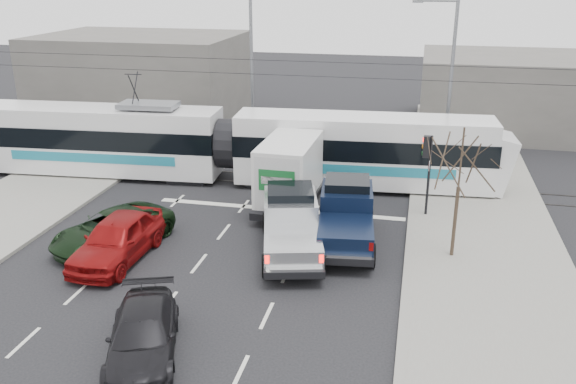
% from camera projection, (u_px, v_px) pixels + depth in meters
% --- Properties ---
extents(ground, '(120.00, 120.00, 0.00)m').
position_uv_depth(ground, '(242.00, 268.00, 22.59)').
color(ground, black).
rests_on(ground, ground).
extents(sidewalk_right, '(6.00, 60.00, 0.15)m').
position_uv_depth(sidewalk_right, '(496.00, 292.00, 20.75)').
color(sidewalk_right, gray).
rests_on(sidewalk_right, ground).
extents(rails, '(60.00, 1.60, 0.03)m').
position_uv_depth(rails, '(297.00, 181.00, 31.75)').
color(rails, '#33302D').
rests_on(rails, ground).
extents(building_left, '(14.00, 10.00, 6.00)m').
position_uv_depth(building_left, '(143.00, 77.00, 44.53)').
color(building_left, '#65605B').
rests_on(building_left, ground).
extents(building_right, '(12.00, 10.00, 5.00)m').
position_uv_depth(building_right, '(511.00, 93.00, 41.31)').
color(building_right, '#65605B').
rests_on(building_right, ground).
extents(bare_tree, '(2.40, 2.40, 5.00)m').
position_uv_depth(bare_tree, '(461.00, 164.00, 22.04)').
color(bare_tree, '#47382B').
rests_on(bare_tree, ground).
extents(traffic_signal, '(0.44, 0.44, 3.60)m').
position_uv_depth(traffic_signal, '(427.00, 158.00, 26.29)').
color(traffic_signal, black).
rests_on(traffic_signal, ground).
extents(street_lamp_near, '(2.38, 0.25, 9.00)m').
position_uv_depth(street_lamp_near, '(448.00, 76.00, 32.18)').
color(street_lamp_near, slate).
rests_on(street_lamp_near, ground).
extents(street_lamp_far, '(2.38, 0.25, 9.00)m').
position_uv_depth(street_lamp_far, '(249.00, 63.00, 36.33)').
color(street_lamp_far, slate).
rests_on(street_lamp_far, ground).
extents(catenary, '(60.00, 0.20, 7.00)m').
position_uv_depth(catenary, '(297.00, 108.00, 30.41)').
color(catenary, black).
rests_on(catenary, ground).
extents(tram, '(26.63, 4.48, 5.41)m').
position_uv_depth(tram, '(227.00, 145.00, 31.30)').
color(tram, silver).
rests_on(tram, ground).
extents(silver_pickup, '(3.55, 6.51, 2.25)m').
position_uv_depth(silver_pickup, '(291.00, 222.00, 23.84)').
color(silver_pickup, black).
rests_on(silver_pickup, ground).
extents(box_truck, '(2.41, 6.57, 3.25)m').
position_uv_depth(box_truck, '(292.00, 172.00, 28.14)').
color(box_truck, black).
rests_on(box_truck, ground).
extents(navy_pickup, '(2.74, 5.92, 2.41)m').
position_uv_depth(navy_pickup, '(346.00, 214.00, 24.43)').
color(navy_pickup, black).
rests_on(navy_pickup, ground).
extents(green_car, '(4.22, 5.58, 1.41)m').
position_uv_depth(green_car, '(112.00, 229.00, 24.18)').
color(green_car, black).
rests_on(green_car, ground).
extents(red_car, '(2.15, 5.09, 1.72)m').
position_uv_depth(red_car, '(118.00, 239.00, 22.97)').
color(red_car, maroon).
rests_on(red_car, ground).
extents(dark_car, '(3.32, 5.00, 1.35)m').
position_uv_depth(dark_car, '(143.00, 335.00, 17.25)').
color(dark_car, black).
rests_on(dark_car, ground).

